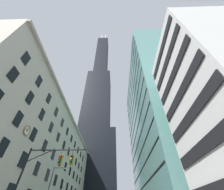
# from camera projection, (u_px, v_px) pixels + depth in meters

# --- Properties ---
(station_building) EXTENTS (17.79, 66.98, 26.66)m
(station_building) POSITION_uv_depth(u_px,v_px,m) (36.00, 163.00, 38.80)
(station_building) COLOR beige
(station_building) RESTS_ON ground
(dark_skyscraper) EXTENTS (28.36, 28.36, 197.17)m
(dark_skyscraper) POSITION_uv_depth(u_px,v_px,m) (97.00, 116.00, 101.18)
(dark_skyscraper) COLOR black
(dark_skyscraper) RESTS_ON ground
(glass_office_midrise) EXTENTS (14.17, 44.23, 56.49)m
(glass_office_midrise) POSITION_uv_depth(u_px,v_px,m) (154.00, 121.00, 50.15)
(glass_office_midrise) COLOR slate
(glass_office_midrise) RESTS_ON ground
(traffic_signal_mast) EXTENTS (7.35, 0.63, 7.64)m
(traffic_signal_mast) POSITION_uv_depth(u_px,v_px,m) (48.00, 168.00, 14.84)
(traffic_signal_mast) COLOR black
(traffic_signal_mast) RESTS_ON sidewalk_left
(street_lamppost) EXTENTS (2.47, 0.32, 8.47)m
(street_lamppost) POSITION_uv_depth(u_px,v_px,m) (50.00, 189.00, 22.92)
(street_lamppost) COLOR #47474C
(street_lamppost) RESTS_ON sidewalk_left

